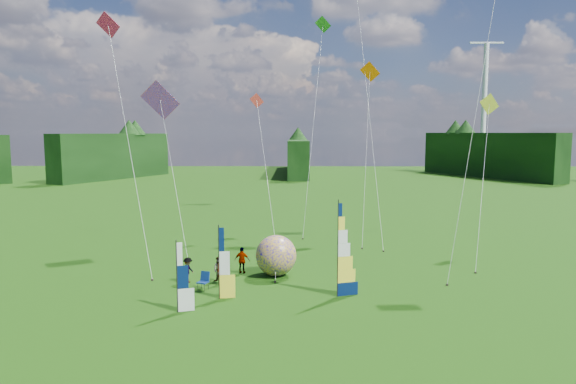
{
  "coord_description": "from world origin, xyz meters",
  "views": [
    {
      "loc": [
        -0.61,
        -23.94,
        8.74
      ],
      "look_at": [
        -1.0,
        4.0,
        5.5
      ],
      "focal_mm": 32.0,
      "sensor_mm": 36.0,
      "label": 1
    }
  ],
  "objects_px": {
    "spectator_a": "(222,271)",
    "camp_chair": "(203,281)",
    "spectator_b": "(219,269)",
    "side_banner_left": "(219,263)",
    "spectator_d": "(242,260)",
    "bol_inflatable": "(276,255)",
    "kite_whale": "(368,92)",
    "feather_banner_main": "(338,250)",
    "side_banner_far": "(177,278)",
    "spectator_c": "(188,270)"
  },
  "relations": [
    {
      "from": "feather_banner_main",
      "to": "spectator_c",
      "type": "height_order",
      "value": "feather_banner_main"
    },
    {
      "from": "feather_banner_main",
      "to": "spectator_d",
      "type": "height_order",
      "value": "feather_banner_main"
    },
    {
      "from": "bol_inflatable",
      "to": "spectator_a",
      "type": "bearing_deg",
      "value": -147.22
    },
    {
      "from": "side_banner_left",
      "to": "camp_chair",
      "type": "height_order",
      "value": "side_banner_left"
    },
    {
      "from": "spectator_a",
      "to": "camp_chair",
      "type": "height_order",
      "value": "spectator_a"
    },
    {
      "from": "feather_banner_main",
      "to": "spectator_b",
      "type": "height_order",
      "value": "feather_banner_main"
    },
    {
      "from": "bol_inflatable",
      "to": "kite_whale",
      "type": "height_order",
      "value": "kite_whale"
    },
    {
      "from": "side_banner_left",
      "to": "feather_banner_main",
      "type": "bearing_deg",
      "value": -5.08
    },
    {
      "from": "spectator_d",
      "to": "kite_whale",
      "type": "distance_m",
      "value": 19.3
    },
    {
      "from": "side_banner_left",
      "to": "spectator_a",
      "type": "bearing_deg",
      "value": 86.14
    },
    {
      "from": "feather_banner_main",
      "to": "bol_inflatable",
      "type": "relative_size",
      "value": 2.01
    },
    {
      "from": "bol_inflatable",
      "to": "spectator_d",
      "type": "bearing_deg",
      "value": 168.12
    },
    {
      "from": "bol_inflatable",
      "to": "camp_chair",
      "type": "bearing_deg",
      "value": -143.21
    },
    {
      "from": "spectator_a",
      "to": "bol_inflatable",
      "type": "bearing_deg",
      "value": 3.94
    },
    {
      "from": "side_banner_left",
      "to": "spectator_d",
      "type": "xyz_separation_m",
      "value": [
        0.7,
        4.93,
        -1.08
      ]
    },
    {
      "from": "side_banner_far",
      "to": "spectator_a",
      "type": "xyz_separation_m",
      "value": [
        1.51,
        4.58,
        -0.94
      ]
    },
    {
      "from": "spectator_d",
      "to": "spectator_b",
      "type": "bearing_deg",
      "value": 67.9
    },
    {
      "from": "bol_inflatable",
      "to": "spectator_c",
      "type": "xyz_separation_m",
      "value": [
        -5.09,
        -1.63,
        -0.5
      ]
    },
    {
      "from": "side_banner_far",
      "to": "camp_chair",
      "type": "distance_m",
      "value": 3.83
    },
    {
      "from": "spectator_a",
      "to": "spectator_b",
      "type": "height_order",
      "value": "spectator_a"
    },
    {
      "from": "bol_inflatable",
      "to": "spectator_b",
      "type": "bearing_deg",
      "value": -156.52
    },
    {
      "from": "spectator_b",
      "to": "side_banner_left",
      "type": "bearing_deg",
      "value": -59.41
    },
    {
      "from": "side_banner_far",
      "to": "spectator_b",
      "type": "bearing_deg",
      "value": 59.53
    },
    {
      "from": "feather_banner_main",
      "to": "spectator_c",
      "type": "xyz_separation_m",
      "value": [
        -8.53,
        2.41,
        -1.77
      ]
    },
    {
      "from": "feather_banner_main",
      "to": "bol_inflatable",
      "type": "height_order",
      "value": "feather_banner_main"
    },
    {
      "from": "spectator_d",
      "to": "kite_whale",
      "type": "height_order",
      "value": "kite_whale"
    },
    {
      "from": "spectator_c",
      "to": "side_banner_far",
      "type": "bearing_deg",
      "value": -152.21
    },
    {
      "from": "feather_banner_main",
      "to": "kite_whale",
      "type": "relative_size",
      "value": 0.21
    },
    {
      "from": "feather_banner_main",
      "to": "camp_chair",
      "type": "distance_m",
      "value": 7.76
    },
    {
      "from": "spectator_b",
      "to": "spectator_d",
      "type": "relative_size",
      "value": 0.91
    },
    {
      "from": "bol_inflatable",
      "to": "spectator_b",
      "type": "relative_size",
      "value": 1.67
    },
    {
      "from": "side_banner_far",
      "to": "spectator_d",
      "type": "xyz_separation_m",
      "value": [
        2.45,
        7.0,
        -0.91
      ]
    },
    {
      "from": "side_banner_far",
      "to": "spectator_d",
      "type": "bearing_deg",
      "value": 54.3
    },
    {
      "from": "bol_inflatable",
      "to": "kite_whale",
      "type": "bearing_deg",
      "value": 60.74
    },
    {
      "from": "side_banner_far",
      "to": "spectator_d",
      "type": "distance_m",
      "value": 7.47
    },
    {
      "from": "spectator_b",
      "to": "kite_whale",
      "type": "relative_size",
      "value": 0.06
    },
    {
      "from": "bol_inflatable",
      "to": "spectator_b",
      "type": "height_order",
      "value": "bol_inflatable"
    },
    {
      "from": "spectator_a",
      "to": "spectator_b",
      "type": "relative_size",
      "value": 1.07
    },
    {
      "from": "side_banner_far",
      "to": "bol_inflatable",
      "type": "height_order",
      "value": "side_banner_far"
    },
    {
      "from": "spectator_c",
      "to": "kite_whale",
      "type": "distance_m",
      "value": 22.25
    },
    {
      "from": "bol_inflatable",
      "to": "spectator_a",
      "type": "height_order",
      "value": "bol_inflatable"
    },
    {
      "from": "spectator_d",
      "to": "feather_banner_main",
      "type": "bearing_deg",
      "value": 150.88
    },
    {
      "from": "spectator_d",
      "to": "kite_whale",
      "type": "relative_size",
      "value": 0.07
    },
    {
      "from": "spectator_b",
      "to": "camp_chair",
      "type": "relative_size",
      "value": 1.48
    },
    {
      "from": "side_banner_far",
      "to": "spectator_c",
      "type": "xyz_separation_m",
      "value": [
        -0.52,
        4.93,
        -0.98
      ]
    },
    {
      "from": "side_banner_far",
      "to": "kite_whale",
      "type": "height_order",
      "value": "kite_whale"
    },
    {
      "from": "side_banner_left",
      "to": "side_banner_far",
      "type": "bearing_deg",
      "value": -139.24
    },
    {
      "from": "spectator_a",
      "to": "side_banner_left",
      "type": "bearing_deg",
      "value": -113.56
    },
    {
      "from": "feather_banner_main",
      "to": "side_banner_left",
      "type": "height_order",
      "value": "feather_banner_main"
    },
    {
      "from": "spectator_a",
      "to": "spectator_b",
      "type": "bearing_deg",
      "value": 84.21
    }
  ]
}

